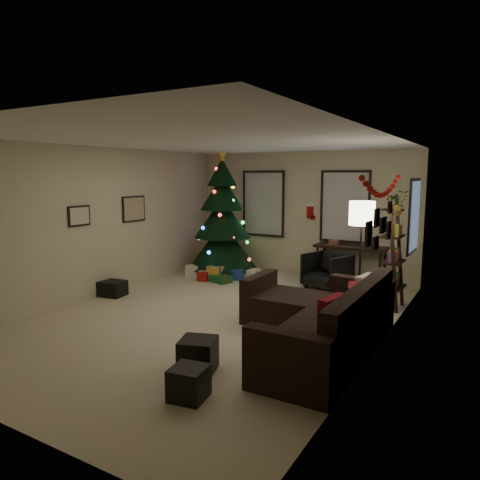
% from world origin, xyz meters
% --- Properties ---
extents(floor, '(7.00, 7.00, 0.00)m').
position_xyz_m(floor, '(0.00, 0.00, 0.00)').
color(floor, beige).
rests_on(floor, ground).
extents(ceiling, '(7.00, 7.00, 0.00)m').
position_xyz_m(ceiling, '(0.00, 0.00, 2.70)').
color(ceiling, white).
rests_on(ceiling, floor).
extents(wall_back, '(5.00, 0.00, 5.00)m').
position_xyz_m(wall_back, '(0.00, 3.50, 1.35)').
color(wall_back, beige).
rests_on(wall_back, floor).
extents(wall_left, '(0.00, 7.00, 7.00)m').
position_xyz_m(wall_left, '(-2.50, 0.00, 1.35)').
color(wall_left, beige).
rests_on(wall_left, floor).
extents(wall_right, '(0.00, 7.00, 7.00)m').
position_xyz_m(wall_right, '(2.50, 0.00, 1.35)').
color(wall_right, beige).
rests_on(wall_right, floor).
extents(window_back_left, '(1.05, 0.06, 1.50)m').
position_xyz_m(window_back_left, '(-0.95, 3.47, 1.55)').
color(window_back_left, '#728CB2').
rests_on(window_back_left, wall_back).
extents(window_back_right, '(1.05, 0.06, 1.50)m').
position_xyz_m(window_back_right, '(0.95, 3.47, 1.55)').
color(window_back_right, '#728CB2').
rests_on(window_back_right, wall_back).
extents(window_right_wall, '(0.06, 0.90, 1.30)m').
position_xyz_m(window_right_wall, '(2.47, 2.55, 1.50)').
color(window_right_wall, '#728CB2').
rests_on(window_right_wall, wall_right).
extents(christmas_tree, '(1.50, 1.50, 2.79)m').
position_xyz_m(christmas_tree, '(-1.57, 2.68, 1.16)').
color(christmas_tree, black).
rests_on(christmas_tree, floor).
extents(presents, '(1.50, 1.01, 0.30)m').
position_xyz_m(presents, '(-1.41, 2.23, 0.12)').
color(presents, silver).
rests_on(presents, floor).
extents(sofa, '(1.99, 2.88, 0.89)m').
position_xyz_m(sofa, '(1.82, -0.25, 0.29)').
color(sofa, black).
rests_on(sofa, floor).
extents(pillow_red_a, '(0.20, 0.47, 0.46)m').
position_xyz_m(pillow_red_a, '(2.21, -0.97, 0.64)').
color(pillow_red_a, maroon).
rests_on(pillow_red_a, sofa).
extents(pillow_red_b, '(0.21, 0.42, 0.40)m').
position_xyz_m(pillow_red_b, '(2.21, -0.21, 0.64)').
color(pillow_red_b, maroon).
rests_on(pillow_red_b, sofa).
extents(pillow_cream, '(0.19, 0.44, 0.42)m').
position_xyz_m(pillow_cream, '(2.21, 0.41, 0.63)').
color(pillow_cream, beige).
rests_on(pillow_cream, sofa).
extents(ottoman_near, '(0.50, 0.50, 0.37)m').
position_xyz_m(ottoman_near, '(0.90, -1.72, 0.19)').
color(ottoman_near, black).
rests_on(ottoman_near, floor).
extents(ottoman_far, '(0.39, 0.39, 0.33)m').
position_xyz_m(ottoman_far, '(1.20, -2.29, 0.16)').
color(ottoman_far, black).
rests_on(ottoman_far, floor).
extents(desk, '(1.44, 0.52, 0.78)m').
position_xyz_m(desk, '(1.18, 3.22, 0.69)').
color(desk, black).
rests_on(desk, floor).
extents(desk_chair, '(0.86, 0.83, 0.71)m').
position_xyz_m(desk_chair, '(0.91, 2.57, 0.36)').
color(desk_chair, black).
rests_on(desk_chair, floor).
extents(bookshelf, '(0.30, 0.55, 1.89)m').
position_xyz_m(bookshelf, '(2.30, 1.88, 0.91)').
color(bookshelf, black).
rests_on(bookshelf, floor).
extents(potted_plant, '(0.62, 0.61, 0.52)m').
position_xyz_m(potted_plant, '(2.30, 1.76, 1.82)').
color(potted_plant, '#4C4C4C').
rests_on(potted_plant, bookshelf).
extents(floor_lamp, '(0.38, 0.38, 1.81)m').
position_xyz_m(floor_lamp, '(1.95, 1.07, 1.52)').
color(floor_lamp, black).
rests_on(floor_lamp, floor).
extents(art_map, '(0.04, 0.60, 0.50)m').
position_xyz_m(art_map, '(-2.48, 0.88, 1.54)').
color(art_map, black).
rests_on(art_map, wall_left).
extents(art_abstract, '(0.04, 0.45, 0.35)m').
position_xyz_m(art_abstract, '(-2.48, -0.45, 1.51)').
color(art_abstract, black).
rests_on(art_abstract, wall_left).
extents(gallery, '(0.03, 1.25, 0.54)m').
position_xyz_m(gallery, '(2.48, -0.07, 1.57)').
color(gallery, black).
rests_on(gallery, wall_right).
extents(garland, '(0.08, 1.90, 0.30)m').
position_xyz_m(garland, '(2.45, 0.09, 2.07)').
color(garland, '#A5140C').
rests_on(garland, wall_right).
extents(stocking_left, '(0.20, 0.05, 0.36)m').
position_xyz_m(stocking_left, '(-0.14, 3.54, 1.56)').
color(stocking_left, '#990F0C').
rests_on(stocking_left, wall_back).
extents(stocking_right, '(0.20, 0.05, 0.36)m').
position_xyz_m(stocking_right, '(0.19, 3.48, 1.44)').
color(stocking_right, '#990F0C').
rests_on(stocking_right, wall_back).
extents(storage_bin, '(0.60, 0.45, 0.28)m').
position_xyz_m(storage_bin, '(-2.37, 0.07, 0.14)').
color(storage_bin, black).
rests_on(storage_bin, floor).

